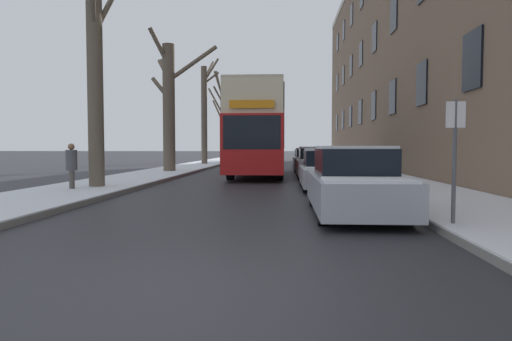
% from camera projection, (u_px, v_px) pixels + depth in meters
% --- Properties ---
extents(ground_plane, '(320.00, 320.00, 0.00)m').
position_uv_depth(ground_plane, '(168.00, 290.00, 4.63)').
color(ground_plane, '#28282D').
extents(sidewalk_left, '(3.18, 130.00, 0.16)m').
position_uv_depth(sidewalk_left, '(233.00, 158.00, 57.79)').
color(sidewalk_left, slate).
rests_on(sidewalk_left, ground).
extents(sidewalk_right, '(3.18, 130.00, 0.16)m').
position_uv_depth(sidewalk_right, '(318.00, 158.00, 57.12)').
color(sidewalk_right, slate).
rests_on(sidewalk_right, ground).
extents(terrace_facade_right, '(9.10, 52.49, 16.20)m').
position_uv_depth(terrace_facade_right, '(447.00, 42.00, 28.76)').
color(terrace_facade_right, '#7A604C').
rests_on(terrace_facade_right, ground).
extents(bare_tree_left_0, '(1.81, 3.06, 7.98)m').
position_uv_depth(bare_tree_left_0, '(96.00, 83.00, 14.95)').
color(bare_tree_left_0, brown).
rests_on(bare_tree_left_0, ground).
extents(bare_tree_left_1, '(3.66, 2.95, 7.75)m').
position_uv_depth(bare_tree_left_1, '(169.00, 102.00, 24.85)').
color(bare_tree_left_1, brown).
rests_on(bare_tree_left_1, ground).
extents(bare_tree_left_2, '(1.36, 2.55, 8.55)m').
position_uv_depth(bare_tree_left_2, '(205.00, 112.00, 35.76)').
color(bare_tree_left_2, brown).
rests_on(bare_tree_left_2, ground).
extents(bare_tree_left_3, '(1.86, 4.26, 8.79)m').
position_uv_depth(bare_tree_left_3, '(222.00, 121.00, 45.28)').
color(bare_tree_left_3, brown).
rests_on(bare_tree_left_3, ground).
extents(double_decker_bus, '(2.57, 10.53, 4.32)m').
position_uv_depth(double_decker_bus, '(259.00, 128.00, 23.16)').
color(double_decker_bus, red).
rests_on(double_decker_bus, ground).
extents(parked_car_0, '(1.76, 4.52, 1.48)m').
position_uv_depth(parked_car_0, '(354.00, 183.00, 9.79)').
color(parked_car_0, '#9EA3AD').
rests_on(parked_car_0, ground).
extents(parked_car_1, '(1.82, 4.08, 1.41)m').
position_uv_depth(parked_car_1, '(328.00, 171.00, 15.66)').
color(parked_car_1, '#9EA3AD').
rests_on(parked_car_1, ground).
extents(parked_car_2, '(1.79, 4.46, 1.48)m').
position_uv_depth(parked_car_2, '(316.00, 163.00, 21.51)').
color(parked_car_2, '#9EA3AD').
rests_on(parked_car_2, ground).
extents(parked_car_3, '(1.85, 3.98, 1.40)m').
position_uv_depth(parked_car_3, '(310.00, 161.00, 26.65)').
color(parked_car_3, black).
rests_on(parked_car_3, ground).
extents(parked_car_4, '(1.74, 4.26, 1.33)m').
position_uv_depth(parked_car_4, '(305.00, 159.00, 32.19)').
color(parked_car_4, '#474C56').
rests_on(parked_car_4, ground).
extents(oncoming_van, '(2.02, 4.83, 2.47)m').
position_uv_depth(oncoming_van, '(246.00, 148.00, 41.86)').
color(oncoming_van, '#9EA3AD').
rests_on(oncoming_van, ground).
extents(pedestrian_left_sidewalk, '(0.34, 0.34, 1.57)m').
position_uv_depth(pedestrian_left_sidewalk, '(72.00, 166.00, 14.23)').
color(pedestrian_left_sidewalk, '#4C4742').
rests_on(pedestrian_left_sidewalk, ground).
extents(street_sign_post, '(0.32, 0.07, 2.25)m').
position_uv_depth(street_sign_post, '(454.00, 156.00, 7.69)').
color(street_sign_post, '#4C4F54').
rests_on(street_sign_post, ground).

